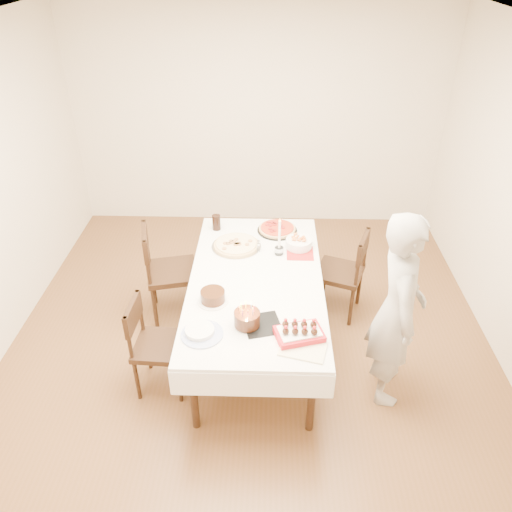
{
  "coord_description": "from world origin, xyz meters",
  "views": [
    {
      "loc": [
        0.15,
        -3.44,
        3.25
      ],
      "look_at": [
        0.05,
        0.04,
        0.99
      ],
      "focal_mm": 35.0,
      "sensor_mm": 36.0,
      "label": 1
    }
  ],
  "objects_px": {
    "pizza_white": "(236,245)",
    "birthday_cake": "(247,315)",
    "person": "(397,311)",
    "chair_left_dessert": "(160,346)",
    "pasta_bowl": "(299,243)",
    "dining_table": "(256,313)",
    "chair_left_savory": "(172,272)",
    "strawberry_box": "(299,333)",
    "pizza_pepperoni": "(277,229)",
    "cola_glass": "(216,222)",
    "taper_candle": "(279,237)",
    "chair_right_savory": "(339,272)",
    "layer_cake": "(213,296)"
  },
  "relations": [
    {
      "from": "pizza_white",
      "to": "chair_left_dessert",
      "type": "bearing_deg",
      "value": -118.82
    },
    {
      "from": "dining_table",
      "to": "pasta_bowl",
      "type": "bearing_deg",
      "value": 53.26
    },
    {
      "from": "pizza_white",
      "to": "layer_cake",
      "type": "bearing_deg",
      "value": -99.33
    },
    {
      "from": "person",
      "to": "strawberry_box",
      "type": "xyz_separation_m",
      "value": [
        -0.75,
        -0.23,
        -0.04
      ]
    },
    {
      "from": "strawberry_box",
      "to": "chair_left_savory",
      "type": "bearing_deg",
      "value": 134.71
    },
    {
      "from": "chair_right_savory",
      "to": "pasta_bowl",
      "type": "xyz_separation_m",
      "value": [
        -0.41,
        -0.02,
        0.34
      ]
    },
    {
      "from": "dining_table",
      "to": "person",
      "type": "relative_size",
      "value": 1.28
    },
    {
      "from": "pizza_pepperoni",
      "to": "layer_cake",
      "type": "height_order",
      "value": "layer_cake"
    },
    {
      "from": "person",
      "to": "pasta_bowl",
      "type": "relative_size",
      "value": 6.76
    },
    {
      "from": "person",
      "to": "birthday_cake",
      "type": "xyz_separation_m",
      "value": [
        -1.14,
        -0.1,
        0.02
      ]
    },
    {
      "from": "dining_table",
      "to": "chair_right_savory",
      "type": "bearing_deg",
      "value": 33.81
    },
    {
      "from": "pizza_pepperoni",
      "to": "strawberry_box",
      "type": "distance_m",
      "value": 1.56
    },
    {
      "from": "chair_left_savory",
      "to": "taper_candle",
      "type": "relative_size",
      "value": 2.65
    },
    {
      "from": "chair_left_dessert",
      "to": "strawberry_box",
      "type": "bearing_deg",
      "value": 171.79
    },
    {
      "from": "chair_left_savory",
      "to": "taper_candle",
      "type": "xyz_separation_m",
      "value": [
        1.03,
        -0.04,
        0.44
      ]
    },
    {
      "from": "pizza_white",
      "to": "birthday_cake",
      "type": "xyz_separation_m",
      "value": [
        0.15,
        -1.11,
        0.08
      ]
    },
    {
      "from": "dining_table",
      "to": "chair_left_dessert",
      "type": "bearing_deg",
      "value": -146.21
    },
    {
      "from": "person",
      "to": "pizza_white",
      "type": "xyz_separation_m",
      "value": [
        -1.29,
        1.01,
        -0.06
      ]
    },
    {
      "from": "chair_left_dessert",
      "to": "dining_table",
      "type": "bearing_deg",
      "value": -143.23
    },
    {
      "from": "chair_left_savory",
      "to": "cola_glass",
      "type": "bearing_deg",
      "value": -149.01
    },
    {
      "from": "pizza_white",
      "to": "taper_candle",
      "type": "distance_m",
      "value": 0.45
    },
    {
      "from": "dining_table",
      "to": "layer_cake",
      "type": "xyz_separation_m",
      "value": [
        -0.34,
        -0.32,
        0.43
      ]
    },
    {
      "from": "taper_candle",
      "to": "birthday_cake",
      "type": "bearing_deg",
      "value": -104.05
    },
    {
      "from": "dining_table",
      "to": "chair_left_savory",
      "type": "distance_m",
      "value": 0.95
    },
    {
      "from": "cola_glass",
      "to": "birthday_cake",
      "type": "bearing_deg",
      "value": -75.74
    },
    {
      "from": "pasta_bowl",
      "to": "layer_cake",
      "type": "xyz_separation_m",
      "value": [
        -0.73,
        -0.84,
        0.0
      ]
    },
    {
      "from": "birthday_cake",
      "to": "strawberry_box",
      "type": "distance_m",
      "value": 0.41
    },
    {
      "from": "pasta_bowl",
      "to": "cola_glass",
      "type": "bearing_deg",
      "value": 158.18
    },
    {
      "from": "chair_left_savory",
      "to": "taper_candle",
      "type": "bearing_deg",
      "value": 164.27
    },
    {
      "from": "chair_left_savory",
      "to": "pizza_pepperoni",
      "type": "bearing_deg",
      "value": -172.74
    },
    {
      "from": "person",
      "to": "pizza_white",
      "type": "bearing_deg",
      "value": 55.83
    },
    {
      "from": "dining_table",
      "to": "pizza_white",
      "type": "xyz_separation_m",
      "value": [
        -0.2,
        0.51,
        0.4
      ]
    },
    {
      "from": "dining_table",
      "to": "chair_right_savory",
      "type": "distance_m",
      "value": 0.97
    },
    {
      "from": "pizza_white",
      "to": "pizza_pepperoni",
      "type": "height_order",
      "value": "same"
    },
    {
      "from": "pizza_pepperoni",
      "to": "birthday_cake",
      "type": "bearing_deg",
      "value": -99.47
    },
    {
      "from": "chair_left_dessert",
      "to": "cola_glass",
      "type": "relative_size",
      "value": 5.58
    },
    {
      "from": "chair_left_savory",
      "to": "pizza_white",
      "type": "distance_m",
      "value": 0.69
    },
    {
      "from": "cola_glass",
      "to": "layer_cake",
      "type": "bearing_deg",
      "value": -86.05
    },
    {
      "from": "person",
      "to": "strawberry_box",
      "type": "bearing_deg",
      "value": 110.91
    },
    {
      "from": "chair_left_savory",
      "to": "dining_table",
      "type": "bearing_deg",
      "value": 138.32
    },
    {
      "from": "dining_table",
      "to": "person",
      "type": "distance_m",
      "value": 1.28
    },
    {
      "from": "pizza_white",
      "to": "pasta_bowl",
      "type": "distance_m",
      "value": 0.59
    },
    {
      "from": "chair_left_dessert",
      "to": "pizza_white",
      "type": "bearing_deg",
      "value": -115.84
    },
    {
      "from": "chair_left_dessert",
      "to": "pasta_bowl",
      "type": "distance_m",
      "value": 1.59
    },
    {
      "from": "chair_right_savory",
      "to": "pasta_bowl",
      "type": "relative_size",
      "value": 3.72
    },
    {
      "from": "chair_left_savory",
      "to": "strawberry_box",
      "type": "relative_size",
      "value": 2.91
    },
    {
      "from": "dining_table",
      "to": "taper_candle",
      "type": "height_order",
      "value": "taper_candle"
    },
    {
      "from": "person",
      "to": "birthday_cake",
      "type": "bearing_deg",
      "value": 99.12
    },
    {
      "from": "taper_candle",
      "to": "strawberry_box",
      "type": "xyz_separation_m",
      "value": [
        0.14,
        -1.13,
        -0.15
      ]
    },
    {
      "from": "dining_table",
      "to": "cola_glass",
      "type": "bearing_deg",
      "value": 116.37
    }
  ]
}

